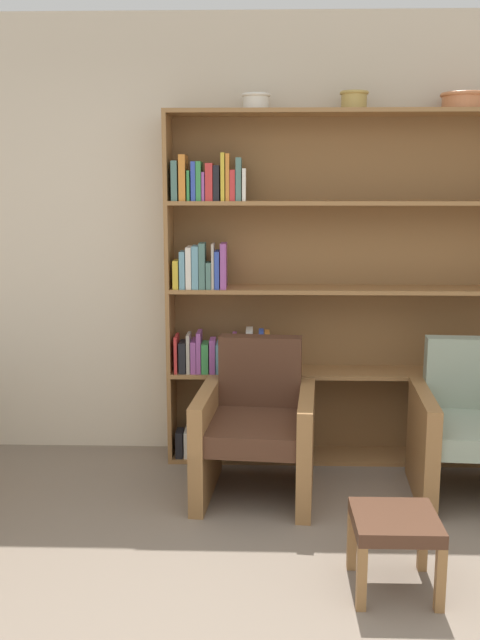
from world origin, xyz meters
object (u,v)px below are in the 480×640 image
at_px(armchair_leather, 256,427).
at_px(armchair_cushioned, 473,430).
at_px(bowl_olive, 354,99).
at_px(bowl_terracotta, 464,100).
at_px(footstool, 395,529).
at_px(bookshelf, 321,297).
at_px(bowl_copper, 256,101).

height_order(armchair_leather, armchair_cushioned, same).
relative_size(bowl_olive, armchair_leather, 0.20).
xyz_separation_m(bowl_olive, bowl_terracotta, (0.64, 0.00, -0.01)).
bearing_deg(armchair_cushioned, armchair_leather, 3.84).
distance_m(bowl_terracotta, footstool, 2.53).
relative_size(bookshelf, bowl_terracotta, 8.46).
relative_size(bowl_terracotta, footstool, 0.76).
distance_m(bookshelf, bowl_copper, 1.24).
bearing_deg(bowl_copper, bowl_olive, 0.00).
xyz_separation_m(bookshelf, bowl_copper, (-0.41, -0.03, 1.17)).
bearing_deg(bookshelf, bowl_copper, -176.49).
bearing_deg(bowl_terracotta, armchair_cushioned, -89.03).
height_order(bowl_copper, armchair_cushioned, bowl_copper).
relative_size(bowl_copper, bowl_olive, 1.02).
xyz_separation_m(armchair_leather, armchair_cushioned, (1.21, 0.00, 0.00)).
bearing_deg(bowl_copper, armchair_leather, -88.44).
xyz_separation_m(bowl_copper, footstool, (0.61, -1.52, -1.93)).
bearing_deg(bookshelf, armchair_cushioned, -34.42).
distance_m(bowl_olive, footstool, 2.46).
height_order(bowl_copper, armchair_leather, bowl_copper).
height_order(bowl_terracotta, footstool, bowl_terracotta).
relative_size(bowl_terracotta, armchair_cushioned, 0.32).
height_order(bowl_olive, bowl_terracotta, bowl_olive).
bearing_deg(bowl_terracotta, bowl_olive, 180.00).
bearing_deg(bookshelf, armchair_leather, -125.46).
bearing_deg(bowl_terracotta, footstool, -111.54).
bearing_deg(bookshelf, bowl_olive, -8.69).
distance_m(bowl_olive, armchair_leather, 1.99).
height_order(bookshelf, armchair_leather, bookshelf).
bearing_deg(armchair_leather, armchair_cushioned, -174.89).
relative_size(bowl_copper, armchair_cushioned, 0.20).
height_order(bookshelf, footstool, bookshelf).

